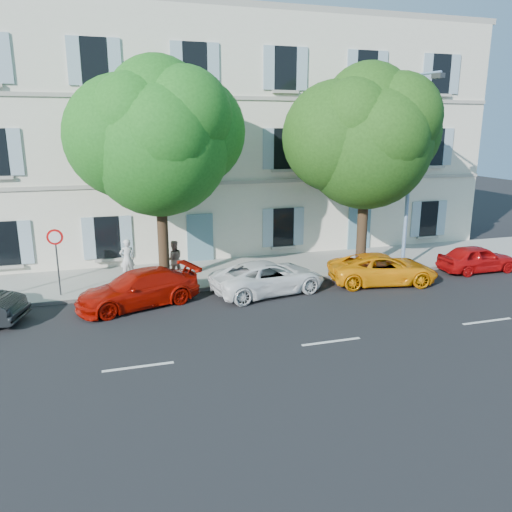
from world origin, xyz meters
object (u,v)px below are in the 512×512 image
object	(u,v)px
road_sign	(56,248)
pedestrian_b	(174,259)
pedestrian_a	(127,259)
tree_right	(367,145)
tree_left	(159,145)
car_red_hatchback	(477,258)
car_white_coupe	(268,277)
car_yellow_supercar	(383,269)
car_red_coupe	(138,289)
street_lamp	(412,162)

from	to	relation	value
road_sign	pedestrian_b	xyz separation A→B (m)	(4.66, 1.06, -1.08)
road_sign	pedestrian_a	bearing A→B (deg)	30.40
tree_right	pedestrian_a	xyz separation A→B (m)	(-10.63, 1.43, -4.85)
tree_left	car_red_hatchback	bearing A→B (deg)	-8.32
pedestrian_b	tree_right	bearing A→B (deg)	170.76
pedestrian_b	car_white_coupe	bearing A→B (deg)	138.67
car_yellow_supercar	tree_left	bearing A→B (deg)	85.05
tree_right	road_sign	bearing A→B (deg)	-179.35
tree_left	pedestrian_a	size ratio (longest dim) A/B	5.07
tree_left	road_sign	bearing A→B (deg)	-172.09
car_white_coupe	road_sign	bearing A→B (deg)	67.74
car_yellow_supercar	car_red_hatchback	distance (m)	5.23
car_red_coupe	car_red_hatchback	bearing A→B (deg)	73.09
car_red_coupe	road_sign	world-z (taller)	road_sign
road_sign	street_lamp	size ratio (longest dim) A/B	0.31
car_white_coupe	car_red_hatchback	distance (m)	10.42
tree_right	road_sign	size ratio (longest dim) A/B	3.34
car_white_coupe	road_sign	size ratio (longest dim) A/B	1.78
car_red_hatchback	pedestrian_b	distance (m)	14.15
car_red_coupe	pedestrian_b	size ratio (longest dim) A/B	2.77
tree_left	road_sign	distance (m)	5.73
road_sign	pedestrian_b	distance (m)	4.91
car_yellow_supercar	car_red_coupe	bearing A→B (deg)	99.21
tree_right	street_lamp	size ratio (longest dim) A/B	1.02
car_red_hatchback	tree_left	distance (m)	15.47
car_white_coupe	pedestrian_a	distance (m)	6.36
car_red_coupe	car_red_hatchback	world-z (taller)	car_red_coupe
tree_right	pedestrian_a	world-z (taller)	tree_right
street_lamp	pedestrian_b	size ratio (longest dim) A/B	5.16
car_red_coupe	pedestrian_b	world-z (taller)	pedestrian_b
car_white_coupe	pedestrian_b	world-z (taller)	pedestrian_b
car_red_hatchback	road_sign	size ratio (longest dim) A/B	1.40
tree_right	pedestrian_b	world-z (taller)	tree_right
car_red_coupe	tree_right	size ratio (longest dim) A/B	0.53
car_red_hatchback	tree_right	world-z (taller)	tree_right
car_white_coupe	tree_left	distance (m)	6.97
road_sign	car_red_hatchback	bearing A→B (deg)	-4.68
car_white_coupe	pedestrian_a	world-z (taller)	pedestrian_a
road_sign	pedestrian_a	size ratio (longest dim) A/B	1.51
car_red_hatchback	street_lamp	distance (m)	5.60
car_yellow_supercar	tree_right	bearing A→B (deg)	10.15
pedestrian_b	car_yellow_supercar	bearing A→B (deg)	158.20
car_red_coupe	car_white_coupe	xyz separation A→B (m)	(5.22, 0.05, -0.02)
tree_left	pedestrian_b	world-z (taller)	tree_left
car_red_hatchback	tree_left	world-z (taller)	tree_left
tree_right	pedestrian_b	size ratio (longest dim) A/B	5.28
street_lamp	pedestrian_a	size ratio (longest dim) A/B	4.93
car_red_coupe	tree_left	size ratio (longest dim) A/B	0.52
car_red_hatchback	pedestrian_b	size ratio (longest dim) A/B	2.21
road_sign	pedestrian_a	distance (m)	3.30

